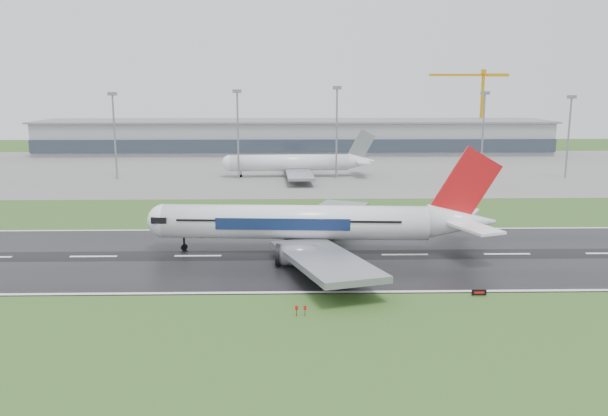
{
  "coord_description": "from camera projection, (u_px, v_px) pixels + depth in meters",
  "views": [
    {
      "loc": [
        -2.13,
        -115.44,
        32.39
      ],
      "look_at": [
        0.71,
        12.0,
        7.0
      ],
      "focal_mm": 36.6,
      "sensor_mm": 36.0,
      "label": 1
    }
  ],
  "objects": [
    {
      "name": "apron",
      "position": [
        296.0,
        169.0,
        242.11
      ],
      "size": [
        400.0,
        130.0,
        0.08
      ],
      "primitive_type": "cube",
      "color": "slate",
      "rests_on": "ground"
    },
    {
      "name": "runway_sign",
      "position": [
        479.0,
        293.0,
        96.63
      ],
      "size": [
        2.28,
        0.91,
        1.04
      ],
      "primitive_type": null,
      "rotation": [
        0.0,
        0.0,
        0.29
      ],
      "color": "black",
      "rests_on": "ground"
    },
    {
      "name": "floodmast_4",
      "position": [
        483.0,
        137.0,
        216.2
      ],
      "size": [
        0.64,
        0.64,
        29.04
      ],
      "primitive_type": "cylinder",
      "color": "gray",
      "rests_on": "ground"
    },
    {
      "name": "floodmast_1",
      "position": [
        115.0,
        138.0,
        213.42
      ],
      "size": [
        0.64,
        0.64,
        28.81
      ],
      "primitive_type": "cylinder",
      "color": "gray",
      "rests_on": "ground"
    },
    {
      "name": "main_airliner",
      "position": [
        320.0,
        202.0,
        120.17
      ],
      "size": [
        71.83,
        68.82,
        20.03
      ],
      "primitive_type": null,
      "rotation": [
        0.0,
        0.0,
        -0.06
      ],
      "color": "white",
      "rests_on": "runway"
    },
    {
      "name": "tower_crane",
      "position": [
        482.0,
        109.0,
        313.8
      ],
      "size": [
        40.54,
        3.44,
        40.31
      ],
      "primitive_type": null,
      "rotation": [
        0.0,
        0.0,
        0.03
      ],
      "color": "#C68708",
      "rests_on": "ground"
    },
    {
      "name": "floodmast_2",
      "position": [
        238.0,
        136.0,
        214.27
      ],
      "size": [
        0.64,
        0.64,
        29.68
      ],
      "primitive_type": "cylinder",
      "color": "gray",
      "rests_on": "ground"
    },
    {
      "name": "runway",
      "position": [
        302.0,
        255.0,
        119.55
      ],
      "size": [
        400.0,
        45.0,
        0.1
      ],
      "primitive_type": "cube",
      "color": "black",
      "rests_on": "ground"
    },
    {
      "name": "parked_airliner",
      "position": [
        296.0,
        154.0,
        220.48
      ],
      "size": [
        57.76,
        54.1,
        16.29
      ],
      "primitive_type": null,
      "rotation": [
        0.0,
        0.0,
        0.04
      ],
      "color": "silver",
      "rests_on": "apron"
    },
    {
      "name": "terminal",
      "position": [
        295.0,
        137.0,
        299.48
      ],
      "size": [
        240.0,
        36.0,
        15.0
      ],
      "primitive_type": "cube",
      "color": "gray",
      "rests_on": "ground"
    },
    {
      "name": "floodmast_5",
      "position": [
        568.0,
        139.0,
        216.99
      ],
      "size": [
        0.64,
        0.64,
        27.71
      ],
      "primitive_type": "cylinder",
      "color": "gray",
      "rests_on": "ground"
    },
    {
      "name": "floodmast_3",
      "position": [
        337.0,
        135.0,
        214.9
      ],
      "size": [
        0.64,
        0.64,
        30.84
      ],
      "primitive_type": "cylinder",
      "color": "gray",
      "rests_on": "ground"
    },
    {
      "name": "ground",
      "position": [
        302.0,
        256.0,
        119.56
      ],
      "size": [
        520.0,
        520.0,
        0.0
      ],
      "primitive_type": "plane",
      "color": "#2C511D",
      "rests_on": "ground"
    }
  ]
}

